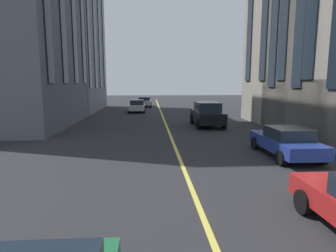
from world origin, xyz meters
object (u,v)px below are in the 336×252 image
Objects in this scene: car_silver_near at (145,102)px; car_black_parked_a at (207,114)px; car_silver_mid at (137,106)px; car_blue_trailing at (286,141)px; car_black_parked_b at (207,108)px.

car_black_parked_a is (-18.73, -5.18, 0.27)m from car_silver_near.
car_blue_trailing is (-20.52, -7.66, 0.00)m from car_silver_mid.
car_black_parked_a is (-8.49, 1.73, 0.27)m from car_black_parked_b.
car_black_parked_a is at bearing -164.53° from car_silver_near.
car_black_parked_b is 0.89× the size of car_blue_trailing.
car_black_parked_b reaches higher than car_silver_near.
car_silver_near is at bearing -5.53° from car_silver_mid.
car_silver_near is 19.44m from car_black_parked_a.
car_blue_trailing is 9.59m from car_black_parked_a.
car_black_parked_a is at bearing 10.41° from car_blue_trailing.
car_black_parked_a is (-11.09, -5.92, 0.27)m from car_silver_mid.
car_silver_near is (10.24, 6.92, 0.00)m from car_black_parked_b.
car_black_parked_a reaches higher than car_silver_mid.
car_blue_trailing is (-17.92, 0.00, 0.00)m from car_black_parked_b.
car_black_parked_b is at bearing -145.96° from car_silver_near.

